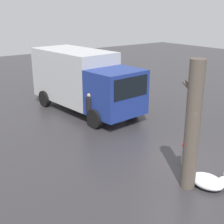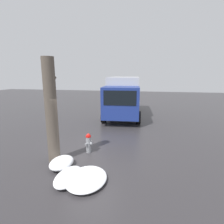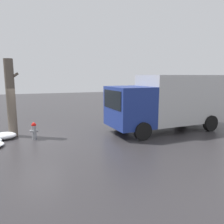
{
  "view_description": "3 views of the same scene",
  "coord_description": "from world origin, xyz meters",
  "px_view_note": "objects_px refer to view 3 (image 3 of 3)",
  "views": [
    {
      "loc": [
        -6.38,
        8.09,
        5.3
      ],
      "look_at": [
        4.0,
        0.2,
        0.94
      ],
      "focal_mm": 50.0,
      "sensor_mm": 36.0,
      "label": 1
    },
    {
      "loc": [
        -6.84,
        -2.43,
        3.35
      ],
      "look_at": [
        3.43,
        -0.35,
        1.12
      ],
      "focal_mm": 28.0,
      "sensor_mm": 36.0,
      "label": 2
    },
    {
      "loc": [
        0.11,
        -11.19,
        3.13
      ],
      "look_at": [
        3.78,
        -0.9,
        1.32
      ],
      "focal_mm": 35.0,
      "sensor_mm": 36.0,
      "label": 3
    }
  ],
  "objects_px": {
    "fire_hydrant": "(34,131)",
    "delivery_truck": "(169,101)",
    "pedestrian": "(127,114)",
    "tree_trunk": "(11,98)"
  },
  "relations": [
    {
      "from": "fire_hydrant",
      "to": "delivery_truck",
      "type": "xyz_separation_m",
      "value": [
        7.42,
        -0.49,
        1.27
      ]
    },
    {
      "from": "delivery_truck",
      "to": "pedestrian",
      "type": "height_order",
      "value": "delivery_truck"
    },
    {
      "from": "fire_hydrant",
      "to": "delivery_truck",
      "type": "distance_m",
      "value": 7.54
    },
    {
      "from": "fire_hydrant",
      "to": "pedestrian",
      "type": "relative_size",
      "value": 0.55
    },
    {
      "from": "pedestrian",
      "to": "fire_hydrant",
      "type": "bearing_deg",
      "value": -83.28
    },
    {
      "from": "delivery_truck",
      "to": "pedestrian",
      "type": "distance_m",
      "value": 2.55
    },
    {
      "from": "tree_trunk",
      "to": "delivery_truck",
      "type": "xyz_separation_m",
      "value": [
        8.45,
        -1.56,
        -0.29
      ]
    },
    {
      "from": "fire_hydrant",
      "to": "tree_trunk",
      "type": "relative_size",
      "value": 0.22
    },
    {
      "from": "tree_trunk",
      "to": "pedestrian",
      "type": "xyz_separation_m",
      "value": [
        6.29,
        -0.51,
        -1.14
      ]
    },
    {
      "from": "delivery_truck",
      "to": "fire_hydrant",
      "type": "bearing_deg",
      "value": 81.92
    }
  ]
}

